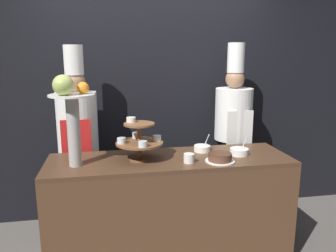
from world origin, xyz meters
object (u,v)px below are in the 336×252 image
object	(u,v)px
tiered_stand	(139,139)
fruit_pedestal	(71,108)
serving_bowl_near	(239,152)
cake_round	(220,158)
cup_white	(189,158)
serving_bowl_far	(202,148)
chef_center_left	(233,130)
chef_left	(78,137)

from	to	relation	value
tiered_stand	fruit_pedestal	xyz separation A→B (m)	(-0.51, -0.07, 0.28)
fruit_pedestal	serving_bowl_near	xyz separation A→B (m)	(1.36, 0.05, -0.43)
fruit_pedestal	cake_round	distance (m)	1.22
cup_white	serving_bowl_far	xyz separation A→B (m)	(0.19, 0.28, -0.01)
fruit_pedestal	tiered_stand	bearing A→B (deg)	7.99
cake_round	chef_center_left	bearing A→B (deg)	61.84
cup_white	serving_bowl_near	bearing A→B (deg)	14.84
chef_left	chef_center_left	distance (m)	1.56
cup_white	serving_bowl_far	world-z (taller)	serving_bowl_far
serving_bowl_near	chef_center_left	bearing A→B (deg)	73.69
fruit_pedestal	chef_center_left	distance (m)	1.71
cup_white	serving_bowl_near	xyz separation A→B (m)	(0.47, 0.13, -0.01)
tiered_stand	chef_left	bearing A→B (deg)	132.47
cake_round	cup_white	world-z (taller)	cup_white
serving_bowl_far	chef_center_left	size ratio (longest dim) A/B	0.08
fruit_pedestal	chef_center_left	size ratio (longest dim) A/B	0.37
chef_left	chef_center_left	world-z (taller)	chef_center_left
cake_round	chef_left	distance (m)	1.38
chef_left	fruit_pedestal	bearing A→B (deg)	-88.20
cake_round	serving_bowl_near	xyz separation A→B (m)	(0.22, 0.14, -0.00)
serving_bowl_far	chef_left	xyz separation A→B (m)	(-1.10, 0.44, 0.04)
serving_bowl_near	tiered_stand	bearing A→B (deg)	178.59
cake_round	chef_left	size ratio (longest dim) A/B	0.13
cup_white	chef_left	size ratio (longest dim) A/B	0.05
tiered_stand	chef_center_left	distance (m)	1.18
fruit_pedestal	serving_bowl_near	distance (m)	1.43
tiered_stand	serving_bowl_far	bearing A→B (deg)	13.38
cup_white	serving_bowl_near	distance (m)	0.49
fruit_pedestal	serving_bowl_far	xyz separation A→B (m)	(1.08, 0.21, -0.43)
chef_center_left	fruit_pedestal	bearing A→B (deg)	-157.06
tiered_stand	cake_round	bearing A→B (deg)	-14.53
fruit_pedestal	cake_round	world-z (taller)	fruit_pedestal
serving_bowl_far	chef_left	world-z (taller)	chef_left
serving_bowl_far	tiered_stand	bearing A→B (deg)	-166.62
tiered_stand	chef_left	xyz separation A→B (m)	(-0.53, 0.58, -0.10)
serving_bowl_near	serving_bowl_far	distance (m)	0.32
fruit_pedestal	chef_center_left	xyz separation A→B (m)	(1.54, 0.65, -0.37)
chef_center_left	cake_round	bearing A→B (deg)	-118.16
fruit_pedestal	chef_left	xyz separation A→B (m)	(-0.02, 0.65, -0.39)
tiered_stand	cake_round	size ratio (longest dim) A/B	1.62
tiered_stand	chef_left	world-z (taller)	chef_left
tiered_stand	chef_left	size ratio (longest dim) A/B	0.21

